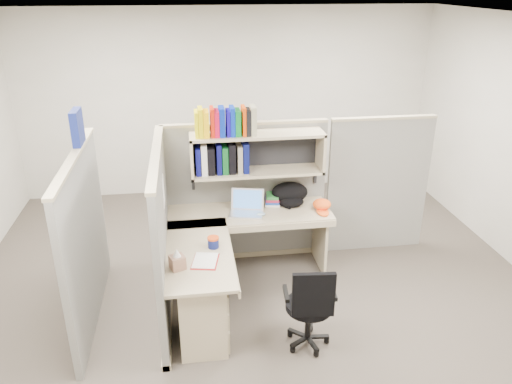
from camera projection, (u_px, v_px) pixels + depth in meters
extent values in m
plane|color=#39342C|center=(257.00, 300.00, 5.11)|extent=(6.00, 6.00, 0.00)
plane|color=#B1AEA0|center=(228.00, 103.00, 7.30)|extent=(6.00, 0.00, 6.00)
plane|color=white|center=(258.00, 22.00, 4.04)|extent=(6.00, 6.00, 0.00)
cube|color=slate|center=(246.00, 194.00, 5.61)|extent=(1.80, 0.06, 1.60)
cube|color=gray|center=(245.00, 123.00, 5.29)|extent=(1.80, 0.08, 0.03)
cube|color=slate|center=(162.00, 237.00, 4.67)|extent=(0.06, 1.80, 1.60)
cube|color=gray|center=(156.00, 154.00, 4.35)|extent=(0.08, 1.80, 0.03)
cube|color=slate|center=(85.00, 242.00, 4.58)|extent=(0.06, 1.80, 1.60)
cube|color=slate|center=(378.00, 186.00, 5.81)|extent=(1.20, 0.06, 1.60)
cube|color=navy|center=(77.00, 127.00, 4.51)|extent=(0.07, 0.27, 0.32)
cube|color=white|center=(163.00, 191.00, 4.66)|extent=(0.00, 0.21, 0.28)
cube|color=tan|center=(257.00, 135.00, 5.15)|extent=(1.40, 0.34, 0.03)
cube|color=tan|center=(257.00, 172.00, 5.31)|extent=(1.40, 0.34, 0.03)
cube|color=tan|center=(192.00, 157.00, 5.14)|extent=(0.03, 0.34, 0.44)
cube|color=tan|center=(321.00, 151.00, 5.32)|extent=(0.03, 0.34, 0.44)
cube|color=black|center=(255.00, 149.00, 5.37)|extent=(1.38, 0.01, 0.41)
cube|color=#DCCF04|center=(196.00, 124.00, 4.99)|extent=(0.03, 0.20, 0.26)
cube|color=#DAC304|center=(201.00, 122.00, 4.99)|extent=(0.05, 0.20, 0.29)
cube|color=#F8B905|center=(206.00, 123.00, 5.00)|extent=(0.06, 0.20, 0.26)
cube|color=#BD1907|center=(212.00, 122.00, 5.01)|extent=(0.04, 0.20, 0.29)
cube|color=#B9072C|center=(216.00, 123.00, 5.02)|extent=(0.05, 0.20, 0.26)
cube|color=#041F92|center=(222.00, 121.00, 5.02)|extent=(0.06, 0.20, 0.29)
cube|color=#0F0494|center=(228.00, 123.00, 5.03)|extent=(0.04, 0.20, 0.26)
cube|color=#05249C|center=(232.00, 121.00, 5.03)|extent=(0.04, 0.20, 0.29)
cube|color=#086A20|center=(237.00, 122.00, 5.04)|extent=(0.06, 0.20, 0.26)
cube|color=#D23C04|center=(244.00, 121.00, 5.05)|extent=(0.04, 0.20, 0.29)
cube|color=black|center=(248.00, 122.00, 5.06)|extent=(0.05, 0.20, 0.26)
cube|color=#9A9776|center=(253.00, 120.00, 5.06)|extent=(0.06, 0.20, 0.29)
cube|color=#080A52|center=(198.00, 160.00, 5.18)|extent=(0.05, 0.24, 0.29)
cube|color=silver|center=(204.00, 158.00, 5.18)|extent=(0.06, 0.24, 0.32)
cube|color=black|center=(211.00, 159.00, 5.20)|extent=(0.07, 0.24, 0.29)
cube|color=#060844|center=(219.00, 157.00, 5.20)|extent=(0.05, 0.24, 0.32)
cube|color=#094419|center=(225.00, 158.00, 5.22)|extent=(0.06, 0.24, 0.29)
cube|color=black|center=(231.00, 157.00, 5.22)|extent=(0.07, 0.24, 0.32)
cube|color=gray|center=(239.00, 158.00, 5.24)|extent=(0.05, 0.24, 0.29)
cube|color=#060C45|center=(245.00, 156.00, 5.24)|extent=(0.06, 0.24, 0.32)
cube|color=tan|center=(250.00, 213.00, 5.34)|extent=(1.74, 0.60, 0.03)
cube|color=tan|center=(199.00, 253.00, 4.57)|extent=(0.60, 1.34, 0.03)
cube|color=tan|center=(254.00, 229.00, 5.08)|extent=(1.74, 0.02, 0.07)
cube|color=tan|center=(232.00, 254.00, 4.62)|extent=(0.02, 1.34, 0.07)
cube|color=tan|center=(202.00, 310.00, 4.40)|extent=(0.40, 0.55, 0.68)
cube|color=gray|center=(226.00, 289.00, 4.34)|extent=(0.02, 0.50, 0.16)
cube|color=gray|center=(226.00, 306.00, 4.42)|extent=(0.02, 0.50, 0.16)
cube|color=gray|center=(227.00, 326.00, 4.50)|extent=(0.02, 0.50, 0.22)
cube|color=#B2B2B7|center=(227.00, 289.00, 4.35)|extent=(0.01, 0.12, 0.01)
cube|color=tan|center=(320.00, 237.00, 5.62)|extent=(0.03, 0.55, 0.70)
cylinder|color=#0D1651|center=(213.00, 243.00, 4.61)|extent=(0.10, 0.10, 0.09)
cylinder|color=#D54314|center=(213.00, 238.00, 4.59)|extent=(0.11, 0.11, 0.02)
ellipsoid|color=#8EB2C9|center=(261.00, 214.00, 5.24)|extent=(0.10, 0.08, 0.04)
cylinder|color=silver|center=(245.00, 203.00, 5.43)|extent=(0.08, 0.08, 0.09)
cylinder|color=black|center=(309.00, 306.00, 4.33)|extent=(0.41, 0.41, 0.06)
cube|color=black|center=(314.00, 295.00, 4.06)|extent=(0.36, 0.08, 0.41)
cylinder|color=black|center=(308.00, 321.00, 4.39)|extent=(0.05, 0.05, 0.35)
cylinder|color=black|center=(307.00, 340.00, 4.47)|extent=(0.39, 0.39, 0.09)
cube|color=black|center=(286.00, 293.00, 4.27)|extent=(0.06, 0.23, 0.04)
cube|color=black|center=(333.00, 292.00, 4.28)|extent=(0.06, 0.23, 0.04)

